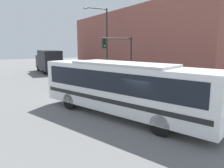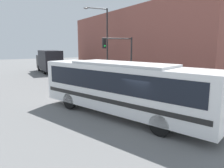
# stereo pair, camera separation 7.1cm
# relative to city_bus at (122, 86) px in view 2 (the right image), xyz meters

# --- Properties ---
(ground_plane) EXTENTS (120.00, 120.00, 0.00)m
(ground_plane) POSITION_rel_city_bus_xyz_m (0.41, -1.62, -1.84)
(ground_plane) COLOR slate
(sidewalk) EXTENTS (2.46, 70.00, 0.18)m
(sidewalk) POSITION_rel_city_bus_xyz_m (6.14, 18.38, -1.75)
(sidewalk) COLOR gray
(sidewalk) RESTS_ON ground_plane
(building_facade) EXTENTS (6.00, 27.93, 8.35)m
(building_facade) POSITION_rel_city_bus_xyz_m (10.37, 13.34, 2.33)
(building_facade) COLOR brown
(building_facade) RESTS_ON ground_plane
(city_bus) EXTENTS (6.19, 11.42, 3.17)m
(city_bus) POSITION_rel_city_bus_xyz_m (0.00, 0.00, 0.00)
(city_bus) COLOR white
(city_bus) RESTS_ON ground_plane
(delivery_truck) EXTENTS (2.47, 7.36, 3.32)m
(delivery_truck) POSITION_rel_city_bus_xyz_m (1.08, 22.91, -0.05)
(delivery_truck) COLOR black
(delivery_truck) RESTS_ON ground_plane
(fire_hydrant) EXTENTS (0.24, 0.32, 0.78)m
(fire_hydrant) POSITION_rel_city_bus_xyz_m (5.51, 2.05, -1.27)
(fire_hydrant) COLOR red
(fire_hydrant) RESTS_ON sidewalk
(traffic_light_pole) EXTENTS (3.28, 0.35, 4.70)m
(traffic_light_pole) POSITION_rel_city_bus_xyz_m (4.47, 7.51, 1.60)
(traffic_light_pole) COLOR #2D2D2D
(traffic_light_pole) RESTS_ON sidewalk
(parking_meter) EXTENTS (0.14, 0.14, 1.32)m
(parking_meter) POSITION_rel_city_bus_xyz_m (5.51, 7.52, -0.77)
(parking_meter) COLOR #2D2D2D
(parking_meter) RESTS_ON sidewalk
(street_lamp) EXTENTS (3.03, 0.28, 8.13)m
(street_lamp) POSITION_rel_city_bus_xyz_m (5.38, 12.84, 3.16)
(street_lamp) COLOR #2D2D2D
(street_lamp) RESTS_ON sidewalk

